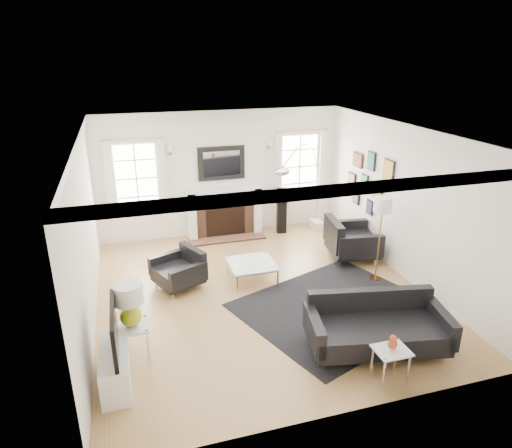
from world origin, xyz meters
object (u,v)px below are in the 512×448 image
object	(u,v)px
armchair_left	(181,270)
gourd_lamp	(129,302)
fireplace	(224,213)
armchair_right	(349,241)
sofa	(376,327)
coffee_table	(252,264)
arc_floor_lamp	(301,188)

from	to	relation	value
armchair_left	gourd_lamp	size ratio (longest dim) A/B	1.69
fireplace	armchair_right	size ratio (longest dim) A/B	1.46
sofa	armchair_right	bearing A→B (deg)	69.68
sofa	armchair_right	world-z (taller)	armchair_right
sofa	coffee_table	bearing A→B (deg)	114.63
armchair_left	gourd_lamp	world-z (taller)	gourd_lamp
fireplace	gourd_lamp	xyz separation A→B (m)	(-2.20, -3.97, 0.31)
arc_floor_lamp	coffee_table	bearing A→B (deg)	-134.55
armchair_right	arc_floor_lamp	distance (m)	1.58
fireplace	sofa	size ratio (longest dim) A/B	0.82
armchair_left	arc_floor_lamp	size ratio (longest dim) A/B	0.48
armchair_right	coffee_table	distance (m)	2.19
armchair_right	coffee_table	xyz separation A→B (m)	(-2.16, -0.37, -0.06)
coffee_table	gourd_lamp	bearing A→B (deg)	-142.87
coffee_table	armchair_left	bearing A→B (deg)	172.06
sofa	gourd_lamp	world-z (taller)	gourd_lamp
fireplace	armchair_right	world-z (taller)	fireplace
fireplace	sofa	xyz separation A→B (m)	(1.09, -4.77, -0.20)
fireplace	gourd_lamp	size ratio (longest dim) A/B	2.71
fireplace	sofa	world-z (taller)	fireplace
sofa	coffee_table	world-z (taller)	sofa
armchair_left	arc_floor_lamp	world-z (taller)	arc_floor_lamp
armchair_right	coffee_table	world-z (taller)	armchair_right
fireplace	coffee_table	size ratio (longest dim) A/B	2.05
fireplace	coffee_table	xyz separation A→B (m)	(-0.03, -2.33, -0.21)
armchair_right	sofa	bearing A→B (deg)	-110.32
armchair_right	gourd_lamp	xyz separation A→B (m)	(-4.33, -2.01, 0.46)
armchair_right	coffee_table	size ratio (longest dim) A/B	1.40
fireplace	arc_floor_lamp	size ratio (longest dim) A/B	0.77
gourd_lamp	arc_floor_lamp	distance (m)	4.97
coffee_table	gourd_lamp	world-z (taller)	gourd_lamp
armchair_left	sofa	bearing A→B (deg)	-47.58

